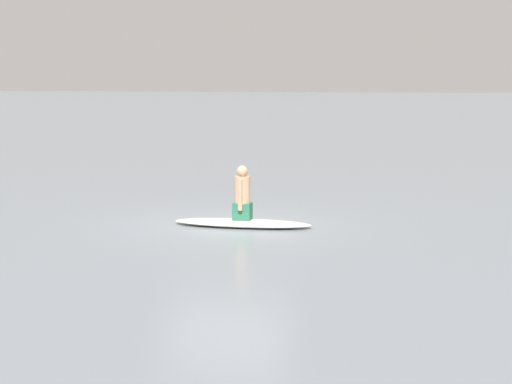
% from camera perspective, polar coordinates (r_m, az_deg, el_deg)
% --- Properties ---
extents(ground_plane, '(400.00, 400.00, 0.00)m').
position_cam_1_polar(ground_plane, '(17.50, -1.93, -2.12)').
color(ground_plane, gray).
extents(surfboard, '(0.86, 2.76, 0.14)m').
position_cam_1_polar(surfboard, '(17.26, -0.89, -2.02)').
color(surfboard, silver).
rests_on(surfboard, ground).
extents(person_paddler, '(0.46, 0.36, 1.06)m').
position_cam_1_polar(person_paddler, '(17.18, -0.89, -0.21)').
color(person_paddler, '#26664C').
rests_on(person_paddler, surfboard).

